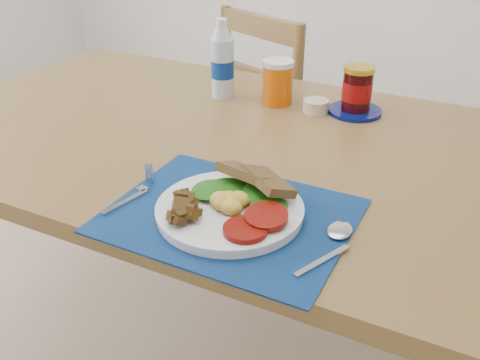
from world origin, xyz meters
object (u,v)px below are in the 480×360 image
at_px(water_bottle, 222,63).
at_px(jam_on_saucer, 357,93).
at_px(juice_glass, 278,83).
at_px(breakfast_plate, 226,206).
at_px(chair_far, 280,107).

relative_size(water_bottle, jam_on_saucer, 1.56).
bearing_deg(juice_glass, water_bottle, -172.56).
distance_m(juice_glass, jam_on_saucer, 0.21).
distance_m(breakfast_plate, water_bottle, 0.61).
xyz_separation_m(breakfast_plate, water_bottle, (-0.29, 0.53, 0.07)).
distance_m(water_bottle, juice_glass, 0.16).
bearing_deg(juice_glass, jam_on_saucer, 6.92).
xyz_separation_m(chair_far, breakfast_plate, (0.31, -0.98, 0.21)).
xyz_separation_m(breakfast_plate, jam_on_saucer, (0.07, 0.58, 0.03)).
distance_m(chair_far, juice_glass, 0.53).
xyz_separation_m(water_bottle, jam_on_saucer, (0.36, 0.04, -0.04)).
relative_size(chair_far, breakfast_plate, 4.27).
bearing_deg(water_bottle, juice_glass, 7.44).
distance_m(water_bottle, jam_on_saucer, 0.36).
bearing_deg(breakfast_plate, water_bottle, 139.00).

